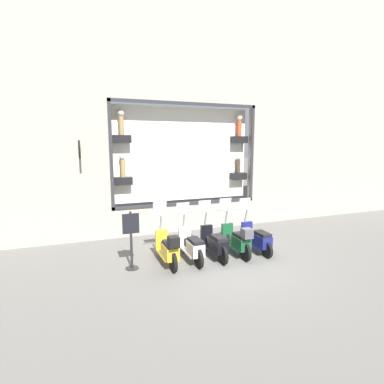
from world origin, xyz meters
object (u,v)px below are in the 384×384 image
object	(u,v)px
shop_sign_post	(131,238)
scooter_black_2	(215,243)
scooter_green_1	(237,240)
scooter_yellow_4	(168,249)
scooter_white_3	(192,246)
scooter_navy_0	(257,239)

from	to	relation	value
shop_sign_post	scooter_black_2	bearing A→B (deg)	-91.58
scooter_green_1	shop_sign_post	distance (m)	3.22
scooter_yellow_4	scooter_green_1	bearing A→B (deg)	-90.09
scooter_white_3	scooter_yellow_4	world-z (taller)	scooter_yellow_4
scooter_green_1	scooter_white_3	distance (m)	1.47
scooter_navy_0	scooter_green_1	world-z (taller)	scooter_green_1
scooter_black_2	scooter_white_3	bearing A→B (deg)	90.06
scooter_green_1	scooter_yellow_4	size ratio (longest dim) A/B	1.00
scooter_white_3	scooter_navy_0	bearing A→B (deg)	-90.13
scooter_navy_0	scooter_white_3	bearing A→B (deg)	89.87
scooter_yellow_4	scooter_navy_0	bearing A→B (deg)	-89.01
scooter_navy_0	scooter_black_2	xyz separation A→B (m)	(0.01, 1.47, 0.02)
scooter_navy_0	scooter_white_3	size ratio (longest dim) A/B	0.99
scooter_green_1	shop_sign_post	world-z (taller)	scooter_green_1
scooter_green_1	scooter_black_2	world-z (taller)	scooter_green_1
scooter_navy_0	scooter_green_1	distance (m)	0.74
scooter_black_2	shop_sign_post	world-z (taller)	scooter_black_2
scooter_yellow_4	shop_sign_post	distance (m)	1.07
scooter_green_1	shop_sign_post	size ratio (longest dim) A/B	1.13
scooter_black_2	shop_sign_post	bearing A→B (deg)	88.42
scooter_navy_0	scooter_green_1	xyz separation A→B (m)	(-0.05, 0.73, 0.06)
scooter_green_1	scooter_white_3	xyz separation A→B (m)	(0.06, 1.47, -0.04)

